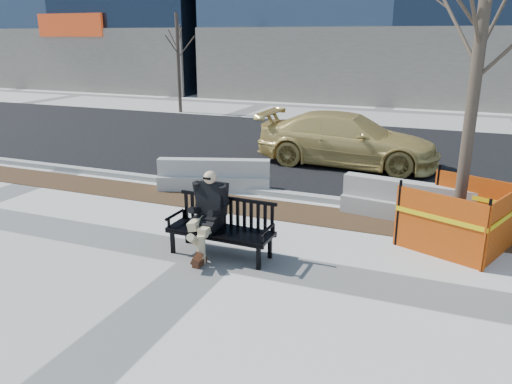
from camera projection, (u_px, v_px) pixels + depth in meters
ground at (215, 256)px, 8.50m from camera, size 120.00×120.00×0.00m
mulch_strip at (269, 209)px, 10.80m from camera, size 40.00×1.20×0.02m
asphalt_street at (336, 150)px, 16.29m from camera, size 60.00×10.40×0.01m
curb at (283, 194)px, 11.63m from camera, size 60.00×0.25×0.12m
bench at (221, 255)px, 8.54m from camera, size 1.86×0.71×0.98m
seated_man at (209, 252)px, 8.68m from camera, size 0.65×1.04×1.43m
tree_fence at (454, 244)px, 8.98m from camera, size 3.12×3.12×5.99m
sedan at (346, 165)px, 14.51m from camera, size 5.14×2.19×1.48m
jersey_barrier_left at (214, 190)px, 12.16m from camera, size 2.71×1.35×0.77m
jersey_barrier_right at (410, 220)px, 10.17m from camera, size 2.85×0.96×0.80m
far_tree_left at (181, 112)px, 24.50m from camera, size 2.15×2.15×4.94m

